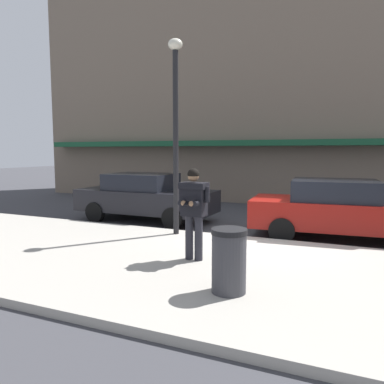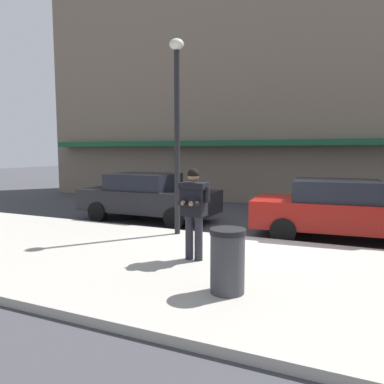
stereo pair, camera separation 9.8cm
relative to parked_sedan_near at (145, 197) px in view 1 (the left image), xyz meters
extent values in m
plane|color=#3D3D42|center=(4.20, -1.27, -0.79)|extent=(80.00, 80.00, 0.00)
cube|color=#A8A399|center=(5.20, -4.12, -0.72)|extent=(32.00, 5.30, 0.14)
cube|color=silver|center=(5.20, -1.22, -0.79)|extent=(28.00, 0.12, 0.01)
cube|color=#756656|center=(5.20, 7.23, 4.85)|extent=(28.00, 4.00, 11.27)
cube|color=#195133|center=(5.20, 4.88, 1.81)|extent=(26.60, 0.70, 0.24)
cube|color=black|center=(0.04, 0.00, -0.12)|extent=(4.52, 1.86, 0.70)
cube|color=black|center=(-0.14, 0.00, 0.49)|extent=(2.08, 1.66, 0.52)
cylinder|color=black|center=(1.44, 0.84, -0.47)|extent=(0.64, 0.23, 0.64)
cylinder|color=black|center=(1.43, -0.87, -0.47)|extent=(0.64, 0.23, 0.64)
cylinder|color=black|center=(-1.35, 0.87, -0.47)|extent=(0.64, 0.23, 0.64)
cylinder|color=black|center=(-1.36, -0.84, -0.47)|extent=(0.64, 0.23, 0.64)
cube|color=maroon|center=(5.97, -0.32, -0.12)|extent=(4.63, 2.17, 0.70)
cube|color=black|center=(5.79, -0.34, 0.49)|extent=(2.19, 1.80, 0.52)
cylinder|color=black|center=(4.51, 0.42, -0.47)|extent=(0.66, 0.27, 0.64)
cylinder|color=black|center=(4.64, -1.28, -0.47)|extent=(0.66, 0.27, 0.64)
cylinder|color=#23232B|center=(3.49, -3.88, -0.21)|extent=(0.16, 0.16, 0.88)
cylinder|color=#23232B|center=(3.29, -3.87, -0.21)|extent=(0.16, 0.16, 0.88)
cube|color=black|center=(3.39, -3.87, 0.55)|extent=(0.47, 0.31, 0.64)
cube|color=black|center=(3.39, -3.87, 0.82)|extent=(0.53, 0.35, 0.12)
cylinder|color=black|center=(3.66, -3.88, 0.66)|extent=(0.11, 0.11, 0.30)
cylinder|color=black|center=(3.54, -4.04, 0.51)|extent=(0.11, 0.30, 0.10)
sphere|color=#8C6647|center=(3.47, -4.18, 0.51)|extent=(0.10, 0.10, 0.10)
cylinder|color=black|center=(3.12, -3.87, 0.66)|extent=(0.11, 0.11, 0.30)
cylinder|color=black|center=(3.24, -4.03, 0.51)|extent=(0.11, 0.30, 0.10)
sphere|color=#8C6647|center=(3.31, -4.17, 0.51)|extent=(0.10, 0.10, 0.10)
cube|color=black|center=(3.39, -4.21, 0.51)|extent=(0.08, 0.14, 0.07)
sphere|color=#8C6647|center=(3.39, -3.90, 1.01)|extent=(0.22, 0.22, 0.22)
sphere|color=black|center=(3.39, -3.90, 1.04)|extent=(0.23, 0.23, 0.23)
cylinder|color=black|center=(2.06, -1.92, 1.65)|extent=(0.14, 0.14, 4.60)
ellipsoid|color=silver|center=(2.06, -1.92, 4.09)|extent=(0.36, 0.36, 0.28)
cylinder|color=#38383D|center=(4.55, -5.23, -0.20)|extent=(0.52, 0.52, 0.90)
cylinder|color=black|center=(4.55, -5.23, 0.29)|extent=(0.55, 0.55, 0.08)
camera|label=1|loc=(6.23, -10.49, 1.49)|focal=35.00mm
camera|label=2|loc=(6.32, -10.45, 1.49)|focal=35.00mm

